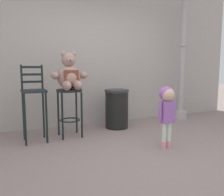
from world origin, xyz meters
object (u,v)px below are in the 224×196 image
Objects in this scene: trash_bin at (117,109)px; lamppost at (182,69)px; child_walking at (167,104)px; bar_stool_with_teddy at (70,102)px; teddy_bear at (69,76)px; bar_chair_empty at (34,97)px.

trash_bin is 1.89m from lamppost.
child_walking is at bearing -135.41° from lamppost.
teddy_bear reaches higher than bar_stool_with_teddy.
bar_chair_empty is at bearing -179.94° from teddy_bear.
child_walking is 1.40m from trash_bin.
bar_stool_with_teddy is 0.46m from teddy_bear.
child_walking is 1.21× the size of trash_bin.
trash_bin is at bearing 13.20° from teddy_bear.
lamppost reaches higher than bar_chair_empty.
lamppost reaches higher than trash_bin.
child_walking is 0.32× the size of lamppost.
teddy_bear reaches higher than bar_chair_empty.
bar_chair_empty is at bearing -171.59° from trash_bin.
child_walking is at bearing -45.14° from bar_stool_with_teddy.
trash_bin is 0.62× the size of bar_chair_empty.
trash_bin is 0.26× the size of lamppost.
lamppost is at bearing -22.09° from child_walking.
child_walking is at bearing -82.92° from trash_bin.
lamppost is (2.70, 0.40, 0.10)m from teddy_bear.
teddy_bear is 1.66m from child_walking.
bar_stool_with_teddy is at bearing -172.29° from lamppost.
child_walking is 2.07m from bar_chair_empty.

